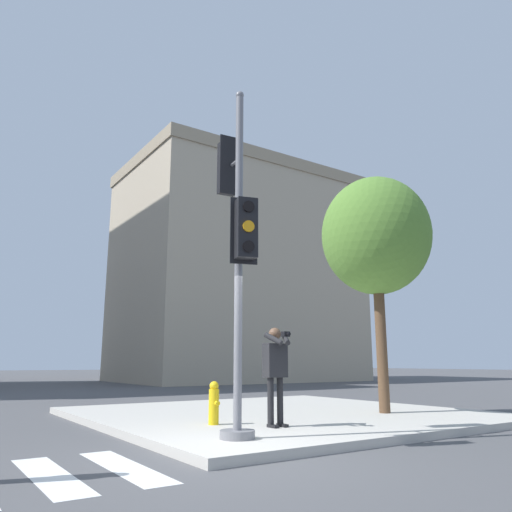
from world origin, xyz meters
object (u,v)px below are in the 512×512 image
(person_photographer, at_px, (276,366))
(traffic_signal_pole, at_px, (237,237))
(street_tree, at_px, (376,236))
(fire_hydrant, at_px, (214,403))

(person_photographer, bearing_deg, traffic_signal_pole, -149.15)
(traffic_signal_pole, height_order, person_photographer, traffic_signal_pole)
(street_tree, height_order, fire_hydrant, street_tree)
(traffic_signal_pole, xyz_separation_m, street_tree, (4.65, 1.37, 0.96))
(traffic_signal_pole, bearing_deg, fire_hydrant, 71.21)
(traffic_signal_pole, bearing_deg, person_photographer, 30.85)
(street_tree, distance_m, fire_hydrant, 5.44)
(street_tree, bearing_deg, person_photographer, -169.79)
(traffic_signal_pole, height_order, street_tree, traffic_signal_pole)
(traffic_signal_pole, distance_m, street_tree, 4.94)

